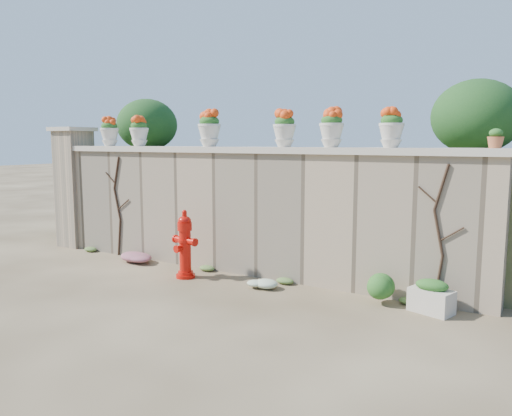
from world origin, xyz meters
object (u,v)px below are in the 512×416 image
Objects in this scene: fire_hydrant at (185,244)px; urn_pot_0 at (109,132)px; terracotta_pot at (496,139)px; planter_box at (431,297)px.

fire_hydrant is 1.96× the size of urn_pot_0.
urn_pot_0 is 6.86m from terracotta_pot.
fire_hydrant is at bearing -169.52° from terracotta_pot.
fire_hydrant is 1.84× the size of planter_box.
planter_box is 1.06× the size of urn_pot_0.
planter_box is at bearing -141.20° from terracotta_pot.
terracotta_pot is at bearing 55.54° from planter_box.
planter_box is (3.77, 0.34, -0.35)m from fire_hydrant.
urn_pot_0 is at bearing -180.00° from terracotta_pot.
urn_pot_0 is 2.36× the size of terracotta_pot.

